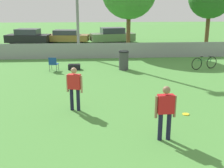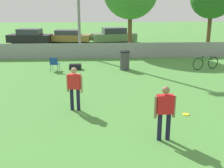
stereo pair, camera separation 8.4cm
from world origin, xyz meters
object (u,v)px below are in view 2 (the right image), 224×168
object	(u,v)px
frisbee_disc	(186,114)
gear_bag_sideline	(75,67)
trash_bin	(125,60)
folding_chair_sideline	(54,63)
parked_car_tan	(68,36)
player_thrower_red	(75,86)
bicycle_sideline	(206,63)
parked_car_dark	(30,37)
player_defender_red	(165,109)
parked_car_olive	(114,36)

from	to	relation	value
frisbee_disc	gear_bag_sideline	world-z (taller)	gear_bag_sideline
frisbee_disc	trash_bin	xyz separation A→B (m)	(-1.42, 7.18, 0.55)
folding_chair_sideline	trash_bin	world-z (taller)	trash_bin
folding_chair_sideline	parked_car_tan	bearing A→B (deg)	-78.81
player_thrower_red	bicycle_sideline	bearing A→B (deg)	57.55
parked_car_dark	gear_bag_sideline	bearing A→B (deg)	-57.61
trash_bin	player_defender_red	bearing A→B (deg)	-88.96
player_thrower_red	parked_car_olive	xyz separation A→B (m)	(2.74, 18.63, -0.22)
folding_chair_sideline	parked_car_dark	xyz separation A→B (m)	(-3.97, 11.99, 0.22)
player_defender_red	gear_bag_sideline	xyz separation A→B (m)	(-3.10, 9.26, -0.78)
player_defender_red	frisbee_disc	size ratio (longest dim) A/B	6.43
frisbee_disc	folding_chair_sideline	world-z (taller)	folding_chair_sideline
bicycle_sideline	parked_car_olive	distance (m)	13.19
folding_chair_sideline	bicycle_sideline	world-z (taller)	folding_chair_sideline
gear_bag_sideline	player_defender_red	bearing A→B (deg)	-71.52
player_defender_red	parked_car_tan	world-z (taller)	player_defender_red
parked_car_dark	parked_car_tan	size ratio (longest dim) A/B	0.93
player_defender_red	trash_bin	distance (m)	9.01
player_defender_red	player_thrower_red	size ratio (longest dim) A/B	1.00
bicycle_sideline	gear_bag_sideline	xyz separation A→B (m)	(-7.77, 0.45, -0.22)
player_defender_red	folding_chair_sideline	world-z (taller)	player_defender_red
frisbee_disc	player_defender_red	bearing A→B (deg)	-124.51
frisbee_disc	trash_bin	world-z (taller)	trash_bin
parked_car_tan	parked_car_olive	size ratio (longest dim) A/B	1.03
trash_bin	parked_car_olive	world-z (taller)	parked_car_olive
trash_bin	parked_car_dark	xyz separation A→B (m)	(-8.08, 11.91, 0.12)
bicycle_sideline	trash_bin	world-z (taller)	trash_bin
gear_bag_sideline	parked_car_dark	world-z (taller)	parked_car_dark
frisbee_disc	bicycle_sideline	distance (m)	7.80
bicycle_sideline	parked_car_tan	size ratio (longest dim) A/B	0.37
bicycle_sideline	folding_chair_sideline	bearing A→B (deg)	162.00
player_thrower_red	trash_bin	bearing A→B (deg)	85.80
folding_chair_sideline	gear_bag_sideline	world-z (taller)	folding_chair_sideline
player_defender_red	gear_bag_sideline	bearing A→B (deg)	105.90
frisbee_disc	gear_bag_sideline	size ratio (longest dim) A/B	0.35
parked_car_dark	frisbee_disc	bearing A→B (deg)	-54.99
folding_chair_sideline	gear_bag_sideline	xyz separation A→B (m)	(1.17, 0.35, -0.31)
player_defender_red	player_thrower_red	xyz separation A→B (m)	(-2.67, 2.54, 0.00)
bicycle_sideline	parked_car_tan	bearing A→B (deg)	109.04
player_defender_red	parked_car_olive	bearing A→B (deg)	87.25
player_defender_red	parked_car_olive	distance (m)	21.17
player_thrower_red	bicycle_sideline	xyz separation A→B (m)	(7.35, 6.28, -0.56)
frisbee_disc	parked_car_dark	bearing A→B (deg)	116.45
gear_bag_sideline	bicycle_sideline	bearing A→B (deg)	-3.29
gear_bag_sideline	parked_car_dark	bearing A→B (deg)	113.84
bicycle_sideline	parked_car_olive	xyz separation A→B (m)	(-4.61, 12.35, 0.34)
folding_chair_sideline	bicycle_sideline	xyz separation A→B (m)	(8.95, -0.10, -0.09)
bicycle_sideline	player_thrower_red	bearing A→B (deg)	-156.85
parked_car_olive	parked_car_tan	bearing A→B (deg)	167.25
player_defender_red	parked_car_dark	world-z (taller)	player_defender_red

